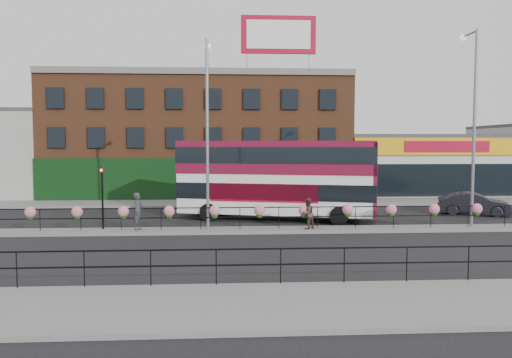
{
  "coord_description": "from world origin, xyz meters",
  "views": [
    {
      "loc": [
        -1.66,
        -25.28,
        4.48
      ],
      "look_at": [
        0.0,
        3.0,
        2.5
      ],
      "focal_mm": 35.0,
      "sensor_mm": 36.0,
      "label": 1
    }
  ],
  "objects": [
    {
      "name": "lamp_column_west",
      "position": [
        -2.63,
        0.34,
        5.87
      ],
      "size": [
        0.35,
        1.69,
        9.66
      ],
      "color": "gray",
      "rests_on": "median"
    },
    {
      "name": "car",
      "position": [
        13.97,
        5.21,
        0.71
      ],
      "size": [
        4.4,
        5.33,
        1.43
      ],
      "primitive_type": "imported",
      "rotation": [
        0.0,
        0.0,
        1.21
      ],
      "color": "black",
      "rests_on": "ground"
    },
    {
      "name": "yellow_line_outer",
      "position": [
        0.0,
        -9.88,
        0.01
      ],
      "size": [
        60.0,
        0.1,
        0.01
      ],
      "primitive_type": "cube",
      "color": "gold",
      "rests_on": "ground"
    },
    {
      "name": "pedestrian_a",
      "position": [
        -6.14,
        0.0,
        1.09
      ],
      "size": [
        0.92,
        0.81,
        1.89
      ],
      "primitive_type": "imported",
      "rotation": [
        0.0,
        0.0,
        1.3
      ],
      "color": "#33343D",
      "rests_on": "median"
    },
    {
      "name": "pedestrian_b",
      "position": [
        2.47,
        -0.16,
        0.94
      ],
      "size": [
        1.34,
        1.34,
        1.57
      ],
      "primitive_type": "imported",
      "rotation": [
        0.0,
        0.0,
        3.81
      ],
      "color": "#4B332C",
      "rests_on": "median"
    },
    {
      "name": "double_decker_bus",
      "position": [
        1.29,
        3.92,
        2.87
      ],
      "size": [
        11.86,
        5.68,
        4.68
      ],
      "color": "white",
      "rests_on": "ground"
    },
    {
      "name": "ground",
      "position": [
        0.0,
        0.0,
        0.0
      ],
      "size": [
        120.0,
        120.0,
        0.0
      ],
      "primitive_type": "plane",
      "color": "black",
      "rests_on": "ground"
    },
    {
      "name": "billboard",
      "position": [
        2.5,
        14.99,
        13.18
      ],
      "size": [
        6.0,
        0.29,
        4.4
      ],
      "color": "#A20826",
      "rests_on": "brick_building"
    },
    {
      "name": "yellow_line_inner",
      "position": [
        0.0,
        -9.7,
        0.01
      ],
      "size": [
        60.0,
        0.1,
        0.01
      ],
      "primitive_type": "cube",
      "color": "gold",
      "rests_on": "ground"
    },
    {
      "name": "median_railing",
      "position": [
        -0.0,
        0.0,
        1.05
      ],
      "size": [
        30.04,
        0.56,
        1.23
      ],
      "color": "black",
      "rests_on": "median"
    },
    {
      "name": "north_pavement",
      "position": [
        0.0,
        12.0,
        0.07
      ],
      "size": [
        60.0,
        4.0,
        0.15
      ],
      "primitive_type": "cube",
      "color": "slate",
      "rests_on": "ground"
    },
    {
      "name": "south_pavement",
      "position": [
        0.0,
        -12.0,
        0.07
      ],
      "size": [
        60.0,
        4.0,
        0.15
      ],
      "primitive_type": "cube",
      "color": "slate",
      "rests_on": "ground"
    },
    {
      "name": "lamp_column_east",
      "position": [
        11.24,
        0.37,
        6.26
      ],
      "size": [
        0.37,
        1.81,
        10.3
      ],
      "color": "gray",
      "rests_on": "median"
    },
    {
      "name": "traffic_light_median",
      "position": [
        -8.0,
        0.39,
        2.47
      ],
      "size": [
        0.15,
        0.28,
        3.65
      ],
      "color": "black",
      "rests_on": "median"
    },
    {
      "name": "median",
      "position": [
        0.0,
        0.0,
        0.07
      ],
      "size": [
        60.0,
        1.6,
        0.15
      ],
      "primitive_type": "cube",
      "color": "slate",
      "rests_on": "ground"
    },
    {
      "name": "supermarket",
      "position": [
        16.0,
        19.9,
        2.65
      ],
      "size": [
        15.0,
        12.25,
        5.3
      ],
      "color": "silver",
      "rests_on": "ground"
    },
    {
      "name": "south_railing",
      "position": [
        -2.0,
        -10.1,
        0.96
      ],
      "size": [
        20.04,
        0.05,
        1.12
      ],
      "color": "black",
      "rests_on": "south_pavement"
    },
    {
      "name": "brick_building",
      "position": [
        -4.0,
        19.96,
        5.13
      ],
      "size": [
        25.0,
        12.21,
        10.3
      ],
      "color": "brown",
      "rests_on": "ground"
    }
  ]
}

